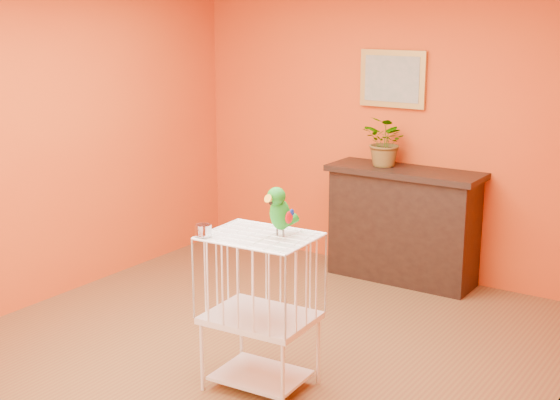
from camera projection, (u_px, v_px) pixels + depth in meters
The scene contains 8 objects.
ground at pixel (246, 353), 5.46m from camera, with size 4.50×4.50×0.00m, color brown.
room_shell at pixel (244, 129), 5.08m from camera, with size 4.50×4.50×4.50m.
console_cabinet at pixel (403, 225), 6.84m from camera, with size 1.35×0.49×1.01m.
potted_plant at pixel (390, 146), 6.83m from camera, with size 0.40×0.44×0.34m, color #26722D.
framed_picture at pixel (392, 79), 6.83m from camera, with size 0.62×0.04×0.50m.
birdcage at pixel (260, 310), 4.85m from camera, with size 0.68×0.54×1.01m.
feed_cup at pixel (203, 230), 4.71m from camera, with size 0.10×0.10×0.07m, color silver.
parrot at pixel (280, 211), 4.69m from camera, with size 0.16×0.28×0.31m.
Camera 1 is at (2.98, -4.07, 2.35)m, focal length 50.00 mm.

